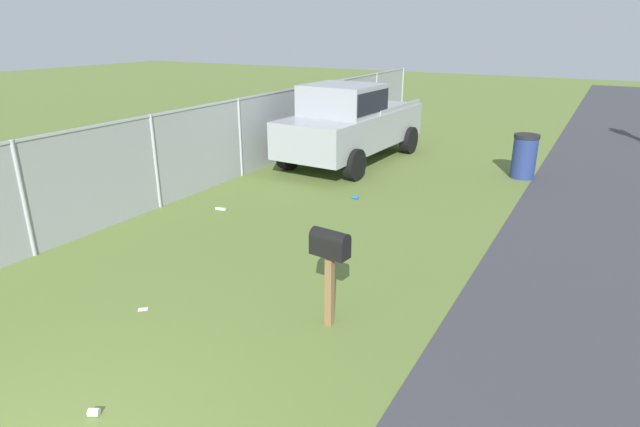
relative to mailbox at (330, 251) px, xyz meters
The scene contains 8 objects.
mailbox is the anchor object (origin of this frame).
pickup_truck 8.13m from the mailbox, 24.69° to the left, with size 5.08×2.34×2.09m.
trash_bin 8.14m from the mailbox, ahead, with size 0.59×0.59×1.06m.
fence_section 8.05m from the mailbox, 39.26° to the left, with size 19.00×0.07×1.88m.
litter_can_midfield_a 5.04m from the mailbox, 21.95° to the left, with size 0.07×0.07×0.12m, color blue.
litter_cup_near_hydrant 2.91m from the mailbox, 154.76° to the left, with size 0.08×0.08×0.10m, color white.
litter_wrapper_far_scatter 2.63m from the mailbox, 111.15° to the left, with size 0.12×0.08×0.01m, color silver.
litter_bottle_midfield_b 4.75m from the mailbox, 56.10° to the left, with size 0.07×0.07×0.22m, color #B2D8BF.
Camera 1 is at (-1.19, -3.55, 3.46)m, focal length 28.98 mm.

